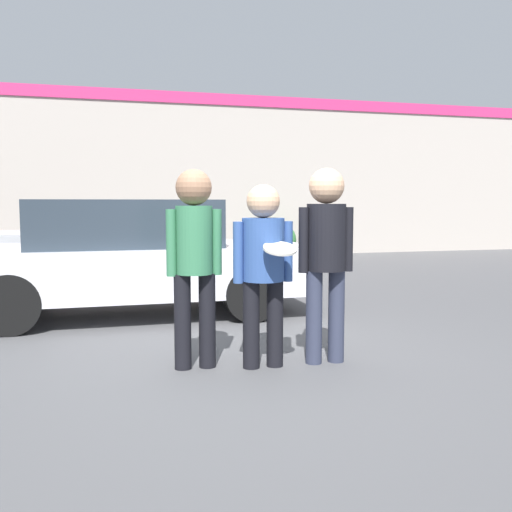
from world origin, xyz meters
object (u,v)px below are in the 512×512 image
person_right (326,246)px  parked_car_near (131,257)px  shrub (279,240)px  person_left (194,251)px  person_middle_with_frisbee (263,259)px

person_right → parked_car_near: bearing=120.3°
shrub → person_right: bearing=-105.2°
person_right → shrub: size_ratio=1.91×
person_left → shrub: bearing=68.4°
parked_car_near → shrub: size_ratio=4.81×
person_middle_with_frisbee → person_left: bearing=167.1°
person_left → shrub: (3.89, 9.84, -0.59)m
person_right → shrub: (2.71, 9.98, -0.61)m
person_middle_with_frisbee → shrub: bearing=71.7°
person_middle_with_frisbee → person_right: (0.59, -0.00, 0.10)m
shrub → person_middle_with_frisbee: bearing=-108.3°
person_right → parked_car_near: 3.20m
person_left → shrub: size_ratio=1.89×
shrub → parked_car_near: bearing=-120.8°
parked_car_near → person_right: bearing=-59.7°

